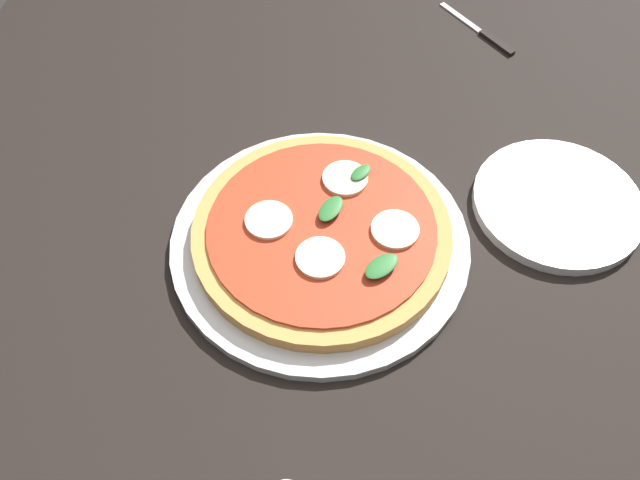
% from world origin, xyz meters
% --- Properties ---
extents(ground_plane, '(6.00, 6.00, 0.00)m').
position_xyz_m(ground_plane, '(0.00, 0.00, 0.00)').
color(ground_plane, '#2D2B28').
extents(dining_table, '(1.11, 1.20, 0.76)m').
position_xyz_m(dining_table, '(0.00, 0.00, 0.66)').
color(dining_table, black).
rests_on(dining_table, ground_plane).
extents(serving_tray, '(0.35, 0.35, 0.01)m').
position_xyz_m(serving_tray, '(0.04, 0.02, 0.76)').
color(serving_tray, silver).
rests_on(serving_tray, dining_table).
extents(pizza, '(0.30, 0.30, 0.03)m').
position_xyz_m(pizza, '(0.04, 0.02, 0.78)').
color(pizza, tan).
rests_on(pizza, serving_tray).
extents(plate_white, '(0.21, 0.21, 0.01)m').
position_xyz_m(plate_white, '(0.32, 0.13, 0.76)').
color(plate_white, white).
rests_on(plate_white, dining_table).
extents(knife, '(0.12, 0.12, 0.01)m').
position_xyz_m(knife, '(0.22, 0.46, 0.76)').
color(knife, black).
rests_on(knife, dining_table).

